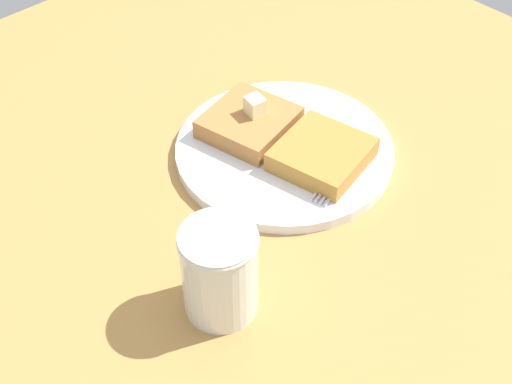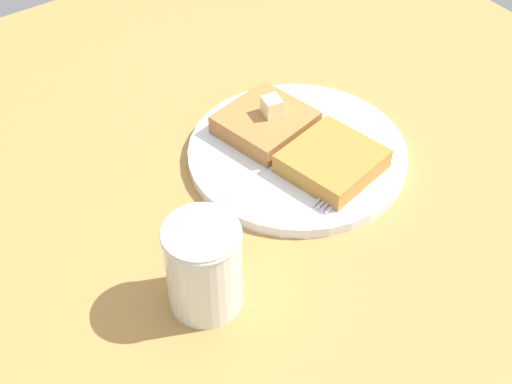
{
  "view_description": "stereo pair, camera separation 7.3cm",
  "coord_description": "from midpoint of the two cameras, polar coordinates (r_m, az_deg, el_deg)",
  "views": [
    {
      "loc": [
        41.03,
        -39.68,
        58.3
      ],
      "look_at": [
        3.32,
        -3.79,
        6.75
      ],
      "focal_mm": 50.0,
      "sensor_mm": 36.0,
      "label": 1
    },
    {
      "loc": [
        45.69,
        -34.03,
        58.3
      ],
      "look_at": [
        3.32,
        -3.79,
        6.75
      ],
      "focal_mm": 50.0,
      "sensor_mm": 36.0,
      "label": 2
    }
  ],
  "objects": [
    {
      "name": "table_surface",
      "position": [
        0.81,
        -2.27,
        -0.46
      ],
      "size": [
        105.02,
        105.02,
        2.25
      ],
      "primitive_type": "cube",
      "color": "#AD7D41",
      "rests_on": "ground"
    },
    {
      "name": "plate",
      "position": [
        0.84,
        -0.22,
        3.29
      ],
      "size": [
        25.56,
        25.56,
        1.33
      ],
      "color": "white",
      "rests_on": "table_surface"
    },
    {
      "name": "toast_slice_left",
      "position": [
        0.85,
        -3.03,
        5.47
      ],
      "size": [
        11.17,
        11.48,
        2.43
      ],
      "primitive_type": "cube",
      "rotation": [
        0.0,
        0.0,
        0.21
      ],
      "color": "#AB703A",
      "rests_on": "plate"
    },
    {
      "name": "toast_slice_middle",
      "position": [
        0.8,
        2.73,
        2.9
      ],
      "size": [
        11.17,
        11.48,
        2.43
      ],
      "primitive_type": "cube",
      "rotation": [
        0.0,
        0.0,
        0.21
      ],
      "color": "#AF7932",
      "rests_on": "plate"
    },
    {
      "name": "butter_pat_primary",
      "position": [
        0.83,
        -2.61,
        6.8
      ],
      "size": [
        2.5,
        2.33,
        2.18
      ],
      "primitive_type": "cube",
      "rotation": [
        0.0,
        0.0,
        2.96
      ],
      "color": "#F0E9B1",
      "rests_on": "toast_slice_left"
    },
    {
      "name": "fork",
      "position": [
        0.81,
        4.65,
        2.02
      ],
      "size": [
        5.68,
        15.8,
        0.36
      ],
      "color": "silver",
      "rests_on": "plate"
    },
    {
      "name": "syrup_jar",
      "position": [
        0.66,
        -6.11,
        -6.68
      ],
      "size": [
        7.33,
        7.33,
        9.89
      ],
      "color": "#381B05",
      "rests_on": "table_surface"
    }
  ]
}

